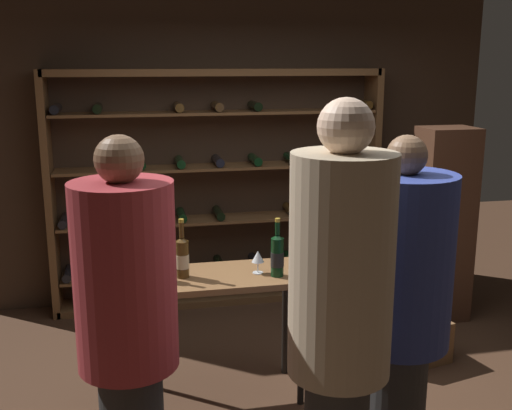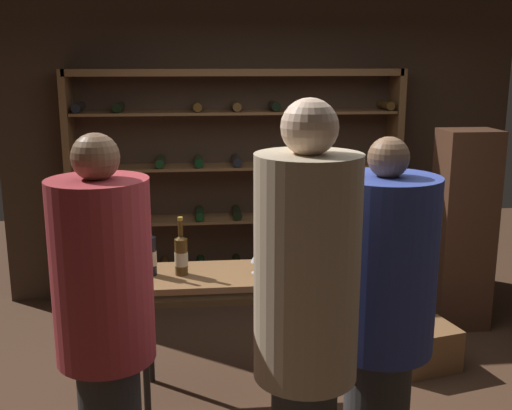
{
  "view_description": "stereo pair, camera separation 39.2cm",
  "coord_description": "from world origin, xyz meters",
  "views": [
    {
      "loc": [
        -1.02,
        -3.47,
        2.18
      ],
      "look_at": [
        -0.24,
        0.27,
        1.28
      ],
      "focal_mm": 43.36,
      "sensor_mm": 36.0,
      "label": 1
    },
    {
      "loc": [
        -0.63,
        -3.53,
        2.18
      ],
      "look_at": [
        -0.24,
        0.27,
        1.28
      ],
      "focal_mm": 43.36,
      "sensor_mm": 36.0,
      "label": 2
    }
  ],
  "objects": [
    {
      "name": "ground_plane",
      "position": [
        0.0,
        0.0,
        0.0
      ],
      "size": [
        10.18,
        10.18,
        0.0
      ],
      "primitive_type": "plane",
      "color": "#472D1E"
    },
    {
      "name": "back_wall",
      "position": [
        0.0,
        2.09,
        1.44
      ],
      "size": [
        4.65,
        0.1,
        2.87
      ],
      "primitive_type": "cube",
      "color": "#3D2B1E",
      "rests_on": "ground"
    },
    {
      "name": "wine_rack",
      "position": [
        -0.24,
        1.88,
        1.03
      ],
      "size": [
        2.94,
        0.32,
        2.11
      ],
      "color": "brown",
      "rests_on": "ground"
    },
    {
      "name": "tasting_table",
      "position": [
        -0.47,
        0.22,
        0.73
      ],
      "size": [
        1.05,
        0.52,
        0.85
      ],
      "color": "brown",
      "rests_on": "ground"
    },
    {
      "name": "person_bystander_dark_jacket",
      "position": [
        0.27,
        -0.8,
        1.01
      ],
      "size": [
        0.51,
        0.51,
        1.84
      ],
      "rotation": [
        0.0,
        0.0,
        -2.84
      ],
      "color": "#323232",
      "rests_on": "ground"
    },
    {
      "name": "person_guest_khaki",
      "position": [
        -1.06,
        -0.78,
        1.03
      ],
      "size": [
        0.46,
        0.47,
        1.87
      ],
      "rotation": [
        0.0,
        0.0,
        2.82
      ],
      "color": "#262626",
      "rests_on": "ground"
    },
    {
      "name": "person_host_in_suit",
      "position": [
        -0.18,
        -1.18,
        1.13
      ],
      "size": [
        0.44,
        0.44,
        2.04
      ],
      "rotation": [
        0.0,
        0.0,
        0.39
      ],
      "color": "#2C2C2C",
      "rests_on": "ground"
    },
    {
      "name": "wine_crate",
      "position": [
        0.98,
        0.42,
        0.16
      ],
      "size": [
        0.55,
        0.44,
        0.31
      ],
      "primitive_type": "cube",
      "rotation": [
        0.0,
        0.0,
        0.23
      ],
      "color": "brown",
      "rests_on": "ground"
    },
    {
      "name": "display_cabinet",
      "position": [
        1.56,
        1.13,
        0.82
      ],
      "size": [
        0.44,
        0.36,
        1.64
      ],
      "primitive_type": "cube",
      "color": "#4C2D1E",
      "rests_on": "ground"
    },
    {
      "name": "wine_bottle_black_capsule",
      "position": [
        -0.13,
        0.12,
        0.99
      ],
      "size": [
        0.08,
        0.08,
        0.38
      ],
      "color": "black",
      "rests_on": "tasting_table"
    },
    {
      "name": "wine_bottle_green_slim",
      "position": [
        -0.72,
        0.22,
        0.98
      ],
      "size": [
        0.09,
        0.09,
        0.38
      ],
      "color": "#4C3314",
      "rests_on": "tasting_table"
    },
    {
      "name": "wine_bottle_red_label",
      "position": [
        -0.91,
        0.23,
        0.99
      ],
      "size": [
        0.08,
        0.08,
        0.39
      ],
      "color": "black",
      "rests_on": "tasting_table"
    },
    {
      "name": "wine_glass_stemmed_center",
      "position": [
        -0.24,
        0.19,
        0.95
      ],
      "size": [
        0.08,
        0.08,
        0.15
      ],
      "color": "silver",
      "rests_on": "tasting_table"
    }
  ]
}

